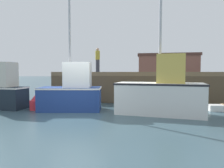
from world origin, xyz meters
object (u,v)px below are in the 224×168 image
Objects in this scene: fishing_boat_near_right at (72,92)px; rowboat at (224,108)px; fishing_boat_mid at (161,93)px; mooring_buoy_foreground at (35,103)px; dockworker at (98,60)px.

fishing_boat_near_right is 7.75m from rowboat.
fishing_boat_mid is (4.44, -0.21, 0.07)m from fishing_boat_near_right.
mooring_buoy_foreground is at bearing -172.12° from fishing_boat_near_right.
dockworker reaches higher than mooring_buoy_foreground.
fishing_boat_mid is at bearing -50.90° from dockworker.
fishing_boat_near_right is at bearing 177.26° from fishing_boat_mid.
fishing_boat_near_right is 3.09× the size of dockworker.
rowboat is at bearing 8.74° from mooring_buoy_foreground.
mooring_buoy_foreground is (-9.54, -1.47, 0.19)m from rowboat.
rowboat is 0.89× the size of dockworker.
dockworker is (-7.59, 4.01, 2.74)m from rowboat.
fishing_boat_near_right reaches higher than fishing_boat_mid.
rowboat is (3.18, 1.41, -0.84)m from fishing_boat_mid.
rowboat is at bearing -27.84° from dockworker.
fishing_boat_mid is 3.22× the size of rowboat.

